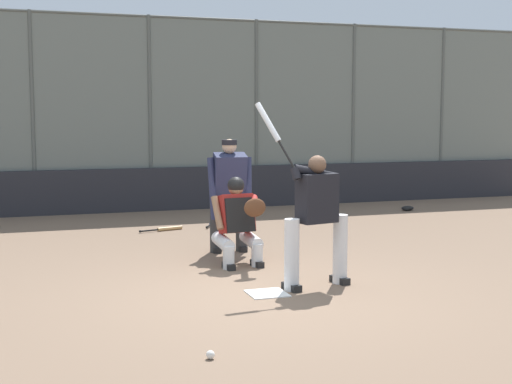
# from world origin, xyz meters

# --- Properties ---
(ground_plane) EXTENTS (160.00, 160.00, 0.00)m
(ground_plane) POSITION_xyz_m (0.00, 0.00, 0.00)
(ground_plane) COLOR #7A604C
(home_plate_marker) EXTENTS (0.43, 0.43, 0.01)m
(home_plate_marker) POSITION_xyz_m (0.00, 0.00, 0.01)
(home_plate_marker) COLOR white
(home_plate_marker) RESTS_ON ground_plane
(backstop_fence) EXTENTS (18.83, 0.08, 4.06)m
(backstop_fence) POSITION_xyz_m (-0.00, -7.46, 2.12)
(backstop_fence) COLOR #515651
(backstop_fence) RESTS_ON ground_plane
(padding_wall) EXTENTS (18.38, 0.18, 0.90)m
(padding_wall) POSITION_xyz_m (0.00, -7.36, 0.45)
(padding_wall) COLOR #28282D
(padding_wall) RESTS_ON ground_plane
(bleachers_beyond) EXTENTS (13.13, 3.05, 1.80)m
(bleachers_beyond) POSITION_xyz_m (0.30, -10.32, 0.59)
(bleachers_beyond) COLOR slate
(bleachers_beyond) RESTS_ON ground_plane
(batter_at_plate) EXTENTS (1.10, 0.58, 2.16)m
(batter_at_plate) POSITION_xyz_m (-0.65, -0.14, 0.85)
(batter_at_plate) COLOR silver
(batter_at_plate) RESTS_ON ground_plane
(catcher_behind_plate) EXTENTS (0.64, 0.75, 1.19)m
(catcher_behind_plate) POSITION_xyz_m (-0.13, -1.56, 0.62)
(catcher_behind_plate) COLOR silver
(catcher_behind_plate) RESTS_ON ground_plane
(umpire_home) EXTENTS (0.68, 0.44, 1.66)m
(umpire_home) POSITION_xyz_m (-0.28, -2.50, 0.89)
(umpire_home) COLOR #333333
(umpire_home) RESTS_ON ground_plane
(spare_bat_by_padding) EXTENTS (0.80, 0.27, 0.07)m
(spare_bat_by_padding) POSITION_xyz_m (0.22, -4.70, 0.03)
(spare_bat_by_padding) COLOR black
(spare_bat_by_padding) RESTS_ON ground_plane
(spare_bat_third_base_side) EXTENTS (0.42, 0.76, 0.07)m
(spare_bat_third_base_side) POSITION_xyz_m (-0.72, -5.11, 0.03)
(spare_bat_third_base_side) COLOR black
(spare_bat_third_base_side) RESTS_ON ground_plane
(fielding_glove_on_dirt) EXTENTS (0.28, 0.21, 0.10)m
(fielding_glove_on_dirt) POSITION_xyz_m (-5.11, -5.68, 0.05)
(fielding_glove_on_dirt) COLOR black
(fielding_glove_on_dirt) RESTS_ON ground_plane
(baseball_loose) EXTENTS (0.07, 0.07, 0.07)m
(baseball_loose) POSITION_xyz_m (1.16, 1.89, 0.04)
(baseball_loose) COLOR white
(baseball_loose) RESTS_ON ground_plane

